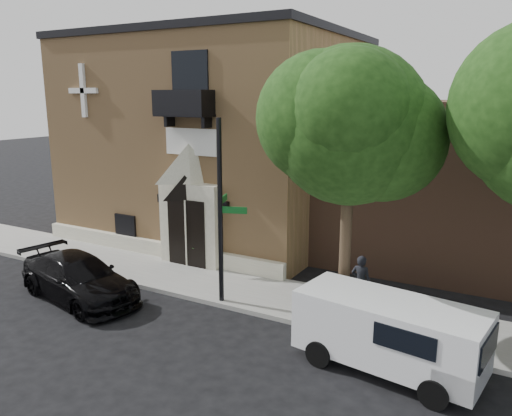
{
  "coord_description": "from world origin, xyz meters",
  "views": [
    {
      "loc": [
        10.25,
        -12.37,
        6.61
      ],
      "look_at": [
        2.31,
        2.0,
        2.89
      ],
      "focal_mm": 35.0,
      "sensor_mm": 36.0,
      "label": 1
    }
  ],
  "objects_px": {
    "cargo_van": "(395,334)",
    "fire_hydrant": "(349,313)",
    "pedestrian_near": "(361,282)",
    "black_sedan": "(79,278)",
    "dumpster": "(361,308)",
    "street_sign": "(221,212)"
  },
  "relations": [
    {
      "from": "cargo_van",
      "to": "fire_hydrant",
      "type": "xyz_separation_m",
      "value": [
        -1.71,
        1.69,
        -0.52
      ]
    },
    {
      "from": "black_sedan",
      "to": "fire_hydrant",
      "type": "distance_m",
      "value": 8.8
    },
    {
      "from": "black_sedan",
      "to": "dumpster",
      "type": "relative_size",
      "value": 2.75
    },
    {
      "from": "street_sign",
      "to": "pedestrian_near",
      "type": "bearing_deg",
      "value": 2.74
    },
    {
      "from": "fire_hydrant",
      "to": "cargo_van",
      "type": "bearing_deg",
      "value": -44.64
    },
    {
      "from": "street_sign",
      "to": "pedestrian_near",
      "type": "distance_m",
      "value": 4.83
    },
    {
      "from": "street_sign",
      "to": "pedestrian_near",
      "type": "height_order",
      "value": "street_sign"
    },
    {
      "from": "dumpster",
      "to": "pedestrian_near",
      "type": "distance_m",
      "value": 1.32
    },
    {
      "from": "dumpster",
      "to": "pedestrian_near",
      "type": "relative_size",
      "value": 1.07
    },
    {
      "from": "pedestrian_near",
      "to": "black_sedan",
      "type": "bearing_deg",
      "value": 23.69
    },
    {
      "from": "cargo_van",
      "to": "pedestrian_near",
      "type": "distance_m",
      "value": 3.47
    },
    {
      "from": "street_sign",
      "to": "pedestrian_near",
      "type": "xyz_separation_m",
      "value": [
        4.06,
        1.56,
        -2.08
      ]
    },
    {
      "from": "fire_hydrant",
      "to": "dumpster",
      "type": "height_order",
      "value": "dumpster"
    },
    {
      "from": "street_sign",
      "to": "fire_hydrant",
      "type": "relative_size",
      "value": 8.24
    },
    {
      "from": "cargo_van",
      "to": "fire_hydrant",
      "type": "relative_size",
      "value": 6.62
    },
    {
      "from": "cargo_van",
      "to": "dumpster",
      "type": "bearing_deg",
      "value": 136.11
    },
    {
      "from": "black_sedan",
      "to": "fire_hydrant",
      "type": "relative_size",
      "value": 7.1
    },
    {
      "from": "cargo_van",
      "to": "pedestrian_near",
      "type": "xyz_separation_m",
      "value": [
        -1.78,
        2.98,
        -0.02
      ]
    },
    {
      "from": "dumpster",
      "to": "cargo_van",
      "type": "bearing_deg",
      "value": -66.16
    },
    {
      "from": "black_sedan",
      "to": "dumpster",
      "type": "xyz_separation_m",
      "value": [
        8.87,
        2.26,
        -0.03
      ]
    },
    {
      "from": "street_sign",
      "to": "fire_hydrant",
      "type": "bearing_deg",
      "value": -14.5
    },
    {
      "from": "cargo_van",
      "to": "street_sign",
      "type": "xyz_separation_m",
      "value": [
        -5.84,
        1.41,
        2.06
      ]
    }
  ]
}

